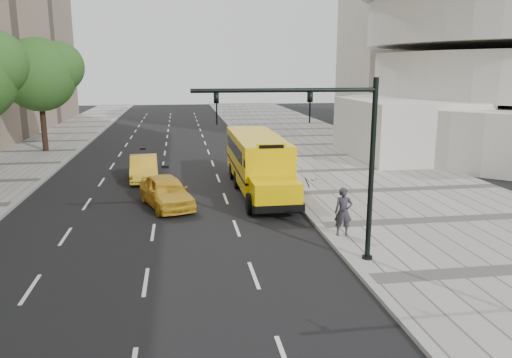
{
  "coord_description": "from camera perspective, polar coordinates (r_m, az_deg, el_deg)",
  "views": [
    {
      "loc": [
        0.23,
        -25.22,
        6.69
      ],
      "look_at": [
        3.5,
        -4.0,
        1.9
      ],
      "focal_mm": 35.0,
      "sensor_mm": 36.0,
      "label": 1
    }
  ],
  "objects": [
    {
      "name": "pedestrian",
      "position": [
        20.09,
        9.95,
        -3.71
      ],
      "size": [
        0.78,
        0.59,
        1.94
      ],
      "primitive_type": "imported",
      "rotation": [
        0.0,
        0.0,
        -0.19
      ],
      "color": "#2E2B33",
      "rests_on": "sidewalk_museum"
    },
    {
      "name": "traffic_signal",
      "position": [
        16.66,
        8.69,
        3.46
      ],
      "size": [
        6.18,
        0.36,
        6.4
      ],
      "color": "black",
      "rests_on": "ground"
    },
    {
      "name": "ground",
      "position": [
        26.09,
        -8.98,
        -2.44
      ],
      "size": [
        140.0,
        140.0,
        0.0
      ],
      "primitive_type": "plane",
      "color": "black",
      "rests_on": "ground"
    },
    {
      "name": "sidewalk_museum",
      "position": [
        28.6,
        15.81,
        -1.28
      ],
      "size": [
        12.0,
        140.0,
        0.15
      ],
      "primitive_type": "cube",
      "color": "#97958F",
      "rests_on": "ground"
    },
    {
      "name": "taxi_near",
      "position": [
        24.8,
        -10.23,
        -1.4
      ],
      "size": [
        3.15,
        4.94,
        1.57
      ],
      "primitive_type": "imported",
      "rotation": [
        0.0,
        0.0,
        0.31
      ],
      "color": "gold",
      "rests_on": "ground"
    },
    {
      "name": "tree_c",
      "position": [
        43.26,
        -23.42,
        10.95
      ],
      "size": [
        6.44,
        5.72,
        9.04
      ],
      "color": "black",
      "rests_on": "ground"
    },
    {
      "name": "curb_museum",
      "position": [
        26.7,
        4.0,
        -1.8
      ],
      "size": [
        0.3,
        140.0,
        0.15
      ],
      "primitive_type": "cube",
      "color": "gray",
      "rests_on": "ground"
    },
    {
      "name": "taxi_far",
      "position": [
        30.96,
        -12.7,
        1.22
      ],
      "size": [
        1.89,
        4.67,
        1.51
      ],
      "primitive_type": "imported",
      "rotation": [
        0.0,
        0.0,
        0.06
      ],
      "color": "gold",
      "rests_on": "ground"
    },
    {
      "name": "school_bus",
      "position": [
        27.9,
        0.18,
        2.41
      ],
      "size": [
        2.96,
        11.56,
        3.19
      ],
      "color": "#EFC000",
      "rests_on": "ground"
    },
    {
      "name": "curb_far",
      "position": [
        27.34,
        -26.01,
        -2.73
      ],
      "size": [
        0.3,
        140.0,
        0.15
      ],
      "primitive_type": "cube",
      "color": "gray",
      "rests_on": "ground"
    }
  ]
}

